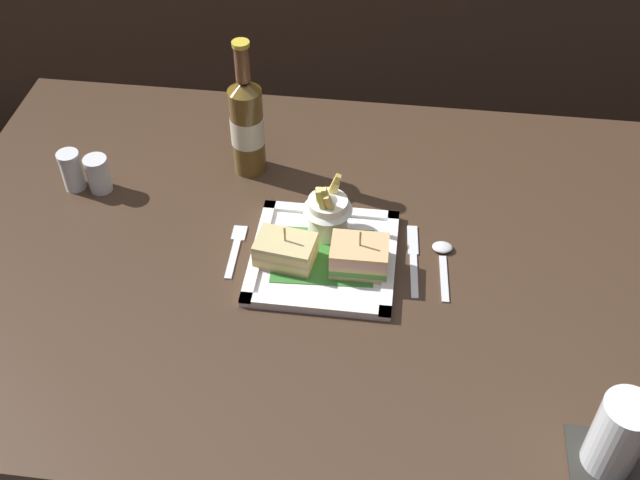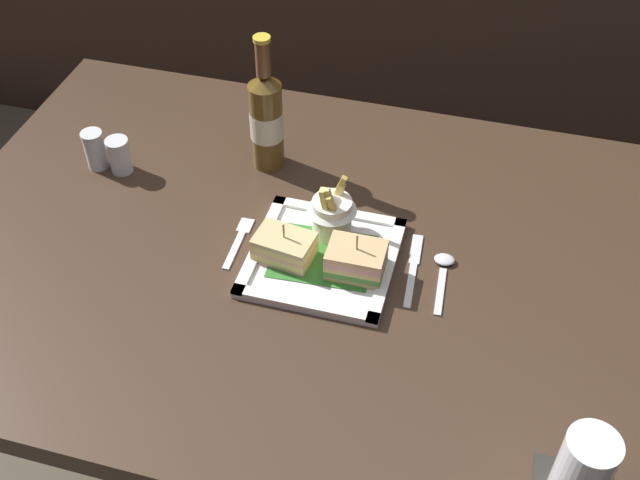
% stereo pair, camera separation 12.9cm
% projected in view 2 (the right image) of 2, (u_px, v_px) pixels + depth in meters
% --- Properties ---
extents(ground_plane, '(6.00, 6.00, 0.00)m').
position_uv_depth(ground_plane, '(318.00, 474.00, 1.85)').
color(ground_plane, brown).
extents(dining_table, '(1.36, 0.92, 0.75)m').
position_uv_depth(dining_table, '(317.00, 287.00, 1.39)').
color(dining_table, '#3B2A1D').
rests_on(dining_table, ground_plane).
extents(square_plate, '(0.24, 0.24, 0.02)m').
position_uv_depth(square_plate, '(323.00, 258.00, 1.31)').
color(square_plate, white).
rests_on(square_plate, dining_table).
extents(sandwich_half_left, '(0.10, 0.08, 0.08)m').
position_uv_depth(sandwich_half_left, '(284.00, 247.00, 1.29)').
color(sandwich_half_left, tan).
rests_on(sandwich_half_left, square_plate).
extents(sandwich_half_right, '(0.09, 0.07, 0.08)m').
position_uv_depth(sandwich_half_right, '(356.00, 260.00, 1.26)').
color(sandwich_half_right, tan).
rests_on(sandwich_half_right, square_plate).
extents(fries_cup, '(0.08, 0.08, 0.11)m').
position_uv_depth(fries_cup, '(332.00, 211.00, 1.31)').
color(fries_cup, white).
rests_on(fries_cup, square_plate).
extents(beer_bottle, '(0.06, 0.06, 0.27)m').
position_uv_depth(beer_bottle, '(266.00, 118.00, 1.43)').
color(beer_bottle, brown).
rests_on(beer_bottle, dining_table).
extents(water_glass, '(0.07, 0.07, 0.13)m').
position_uv_depth(water_glass, '(582.00, 473.00, 0.97)').
color(water_glass, silver).
rests_on(water_glass, dining_table).
extents(fork, '(0.02, 0.13, 0.00)m').
position_uv_depth(fork, '(239.00, 239.00, 1.35)').
color(fork, silver).
rests_on(fork, dining_table).
extents(knife, '(0.03, 0.17, 0.00)m').
position_uv_depth(knife, '(413.00, 267.00, 1.30)').
color(knife, silver).
rests_on(knife, dining_table).
extents(spoon, '(0.04, 0.13, 0.01)m').
position_uv_depth(spoon, '(443.00, 268.00, 1.29)').
color(spoon, silver).
rests_on(spoon, dining_table).
extents(salt_shaker, '(0.04, 0.04, 0.08)m').
position_uv_depth(salt_shaker, '(96.00, 152.00, 1.47)').
color(salt_shaker, silver).
rests_on(salt_shaker, dining_table).
extents(pepper_shaker, '(0.04, 0.04, 0.07)m').
position_uv_depth(pepper_shaker, '(120.00, 157.00, 1.46)').
color(pepper_shaker, silver).
rests_on(pepper_shaker, dining_table).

